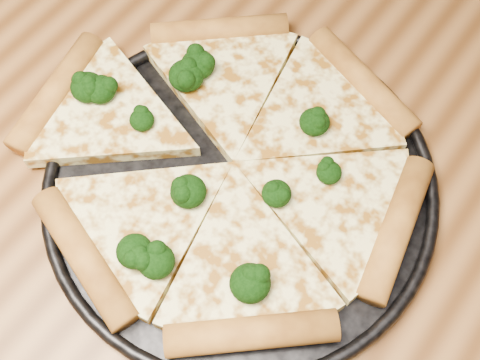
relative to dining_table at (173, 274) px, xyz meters
The scene contains 4 objects.
dining_table is the anchor object (origin of this frame).
pizza_pan 0.13m from the dining_table, 74.35° to the left, with size 0.36×0.36×0.02m.
pizza 0.14m from the dining_table, 87.96° to the left, with size 0.39×0.36×0.03m.
broccoli_florets 0.14m from the dining_table, 110.53° to the left, with size 0.27×0.22×0.03m.
Camera 1 is at (0.17, -0.12, 1.26)m, focal length 46.29 mm.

